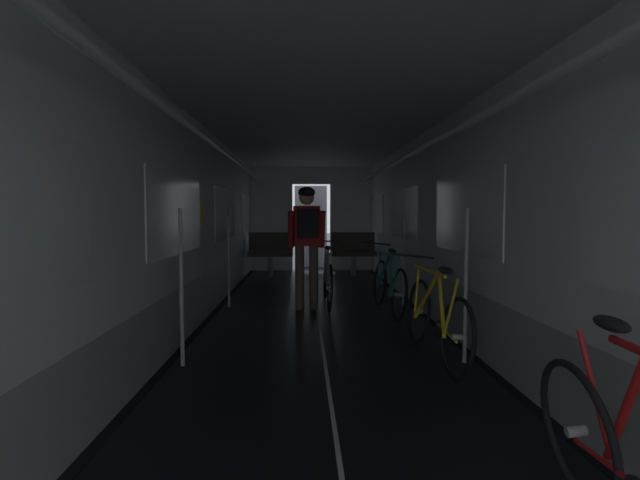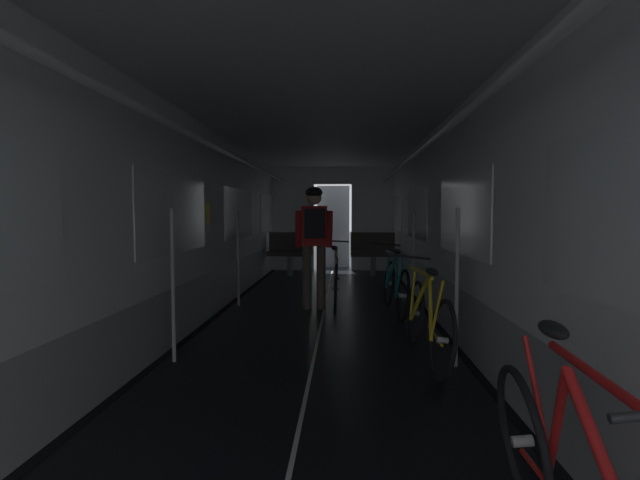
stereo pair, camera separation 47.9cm
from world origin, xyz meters
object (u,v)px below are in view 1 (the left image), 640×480
object	(u,v)px
person_cyclist_aisle	(307,234)
bicycle_silver_in_aisle	(327,279)
bench_seat_far_left	(271,250)
bench_seat_far_right	(353,250)
bicycle_teal	(388,285)
bicycle_yellow	(435,318)

from	to	relation	value
person_cyclist_aisle	bicycle_silver_in_aisle	bearing A→B (deg)	41.08
bench_seat_far_left	person_cyclist_aisle	bearing A→B (deg)	-77.98
bench_seat_far_left	bench_seat_far_right	bearing A→B (deg)	0.00
bench_seat_far_left	bicycle_teal	world-z (taller)	bench_seat_far_left
bench_seat_far_right	bicycle_yellow	bearing A→B (deg)	-88.64
bench_seat_far_right	bench_seat_far_left	bearing A→B (deg)	180.00
bicycle_teal	bicycle_silver_in_aisle	bearing A→B (deg)	147.32
bench_seat_far_left	bicycle_yellow	bearing A→B (deg)	-71.64
bench_seat_far_left	bicycle_teal	distance (m)	4.26
bench_seat_far_left	person_cyclist_aisle	distance (m)	3.68
bench_seat_far_left	bicycle_yellow	size ratio (longest dim) A/B	0.58
bicycle_silver_in_aisle	person_cyclist_aisle	bearing A→B (deg)	-138.92
bench_seat_far_left	bench_seat_far_right	world-z (taller)	same
bicycle_silver_in_aisle	bench_seat_far_left	bearing A→B (deg)	107.86
bicycle_teal	bench_seat_far_right	bearing A→B (deg)	91.06
bench_seat_far_right	bicycle_silver_in_aisle	world-z (taller)	bench_seat_far_right
bench_seat_far_right	person_cyclist_aisle	world-z (taller)	person_cyclist_aisle
bench_seat_far_right	bicycle_teal	xyz separation A→B (m)	(0.07, -3.82, -0.19)
bicycle_teal	bicycle_silver_in_aisle	xyz separation A→B (m)	(-0.81, 0.52, 0.00)
bicycle_teal	bicycle_yellow	world-z (taller)	same
bench_seat_far_left	bicycle_silver_in_aisle	size ratio (longest dim) A/B	0.58
bench_seat_far_right	bicycle_teal	bearing A→B (deg)	-88.94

